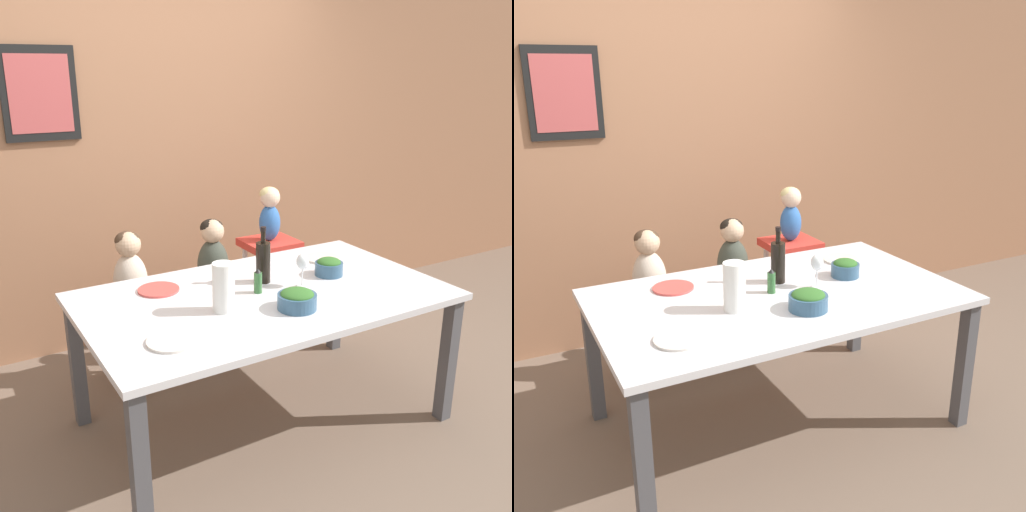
{
  "view_description": "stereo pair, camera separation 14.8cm",
  "coord_description": "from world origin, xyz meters",
  "views": [
    {
      "loc": [
        -1.43,
        -2.33,
        1.87
      ],
      "look_at": [
        0.0,
        0.08,
        0.94
      ],
      "focal_mm": 40.0,
      "sensor_mm": 36.0,
      "label": 1
    },
    {
      "loc": [
        -1.3,
        -2.4,
        1.87
      ],
      "look_at": [
        0.0,
        0.08,
        0.94
      ],
      "focal_mm": 40.0,
      "sensor_mm": 36.0,
      "label": 2
    }
  ],
  "objects": [
    {
      "name": "condiment_bottle_hot_sauce",
      "position": [
        -0.02,
        0.03,
        0.82
      ],
      "size": [
        0.04,
        0.04,
        0.13
      ],
      "color": "#336633",
      "rests_on": "dining_table"
    },
    {
      "name": "person_child_left",
      "position": [
        -0.45,
        0.81,
        0.72
      ],
      "size": [
        0.21,
        0.2,
        0.48
      ],
      "color": "beige",
      "rests_on": "chair_far_left"
    },
    {
      "name": "paper_towel_roll",
      "position": [
        -0.28,
        -0.09,
        0.88
      ],
      "size": [
        0.11,
        0.11,
        0.24
      ],
      "color": "white",
      "rests_on": "dining_table"
    },
    {
      "name": "wine_glass_near",
      "position": [
        0.23,
        -0.01,
        0.89
      ],
      "size": [
        0.07,
        0.07,
        0.18
      ],
      "color": "white",
      "rests_on": "dining_table"
    },
    {
      "name": "salad_bowl_small",
      "position": [
        0.46,
        0.05,
        0.81
      ],
      "size": [
        0.16,
        0.16,
        0.1
      ],
      "color": "#335675",
      "rests_on": "dining_table"
    },
    {
      "name": "chair_right_highchair",
      "position": [
        0.53,
        0.81,
        0.58
      ],
      "size": [
        0.35,
        0.33,
        0.75
      ],
      "color": "silver",
      "rests_on": "ground_plane"
    },
    {
      "name": "dinner_plate_back_right",
      "position": [
        0.59,
        0.29,
        0.76
      ],
      "size": [
        0.22,
        0.22,
        0.01
      ],
      "color": "silver",
      "rests_on": "dining_table"
    },
    {
      "name": "salad_bowl_large",
      "position": [
        0.03,
        -0.25,
        0.81
      ],
      "size": [
        0.19,
        0.19,
        0.1
      ],
      "color": "#335675",
      "rests_on": "dining_table"
    },
    {
      "name": "person_baby_right",
      "position": [
        0.53,
        0.81,
        0.96
      ],
      "size": [
        0.14,
        0.14,
        0.37
      ],
      "color": "#3366B2",
      "rests_on": "chair_right_highchair"
    },
    {
      "name": "wine_bottle",
      "position": [
        0.08,
        0.14,
        0.88
      ],
      "size": [
        0.08,
        0.08,
        0.31
      ],
      "color": "black",
      "rests_on": "dining_table"
    },
    {
      "name": "person_child_center",
      "position": [
        0.11,
        0.81,
        0.72
      ],
      "size": [
        0.21,
        0.2,
        0.48
      ],
      "color": "#3D4238",
      "rests_on": "chair_far_center"
    },
    {
      "name": "wall_back",
      "position": [
        -0.0,
        1.42,
        1.35
      ],
      "size": [
        10.0,
        0.09,
        2.7
      ],
      "color": "#9E6B4C",
      "rests_on": "ground_plane"
    },
    {
      "name": "chair_far_left",
      "position": [
        -0.45,
        0.81,
        0.4
      ],
      "size": [
        0.41,
        0.39,
        0.47
      ],
      "color": "silver",
      "rests_on": "ground_plane"
    },
    {
      "name": "dining_table",
      "position": [
        0.0,
        0.0,
        0.68
      ],
      "size": [
        1.86,
        1.1,
        0.76
      ],
      "color": "silver",
      "rests_on": "ground_plane"
    },
    {
      "name": "chair_far_center",
      "position": [
        0.11,
        0.81,
        0.4
      ],
      "size": [
        0.41,
        0.39,
        0.47
      ],
      "color": "silver",
      "rests_on": "ground_plane"
    },
    {
      "name": "dinner_plate_front_left",
      "position": [
        -0.63,
        -0.27,
        0.76
      ],
      "size": [
        0.22,
        0.22,
        0.01
      ],
      "color": "silver",
      "rests_on": "dining_table"
    },
    {
      "name": "ground_plane",
      "position": [
        0.0,
        0.0,
        0.0
      ],
      "size": [
        14.0,
        14.0,
        0.0
      ],
      "primitive_type": "plane",
      "color": "#705B4C"
    },
    {
      "name": "dinner_plate_back_left",
      "position": [
        -0.46,
        0.31,
        0.76
      ],
      "size": [
        0.22,
        0.22,
        0.01
      ],
      "color": "#D14C47",
      "rests_on": "dining_table"
    }
  ]
}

